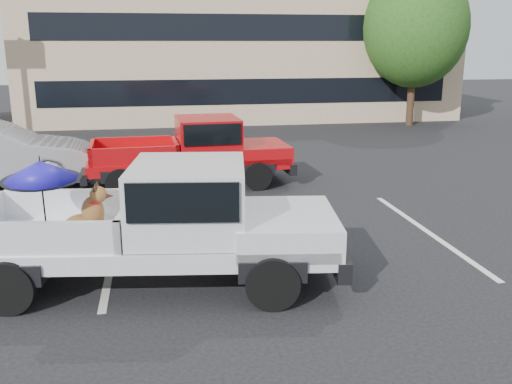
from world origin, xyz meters
TOP-DOWN VIEW (x-y plane):
  - ground at (0.00, 0.00)m, footprint 90.00×90.00m
  - stripe_left at (-3.00, 2.00)m, footprint 0.12×5.00m
  - stripe_right at (3.00, 2.00)m, footprint 0.12×5.00m
  - motel_building at (2.00, 20.99)m, footprint 20.40×8.40m
  - tree_right at (9.00, 16.00)m, footprint 4.46×4.46m
  - tree_back at (6.00, 24.00)m, footprint 4.68×4.68m
  - silver_pickup at (-1.97, 0.38)m, footprint 5.90×2.71m
  - red_pickup at (-1.02, 6.60)m, footprint 5.37×2.16m

SIDE VIEW (x-z plane):
  - ground at x=0.00m, z-range 0.00..0.00m
  - stripe_left at x=-3.00m, z-range 0.00..0.01m
  - stripe_right at x=3.00m, z-range 0.00..0.01m
  - red_pickup at x=-1.02m, z-range 0.08..1.83m
  - silver_pickup at x=-1.97m, z-range 0.02..2.08m
  - motel_building at x=2.00m, z-range 0.06..6.36m
  - tree_right at x=9.00m, z-range 0.82..7.60m
  - tree_back at x=6.00m, z-range 0.86..7.97m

